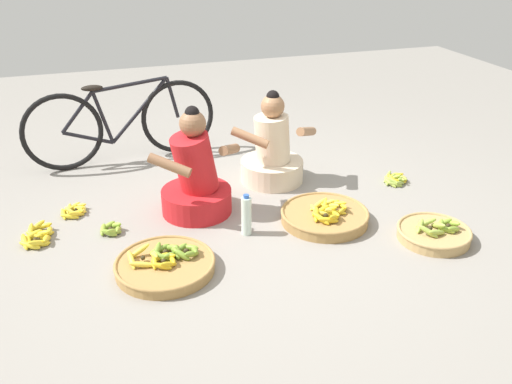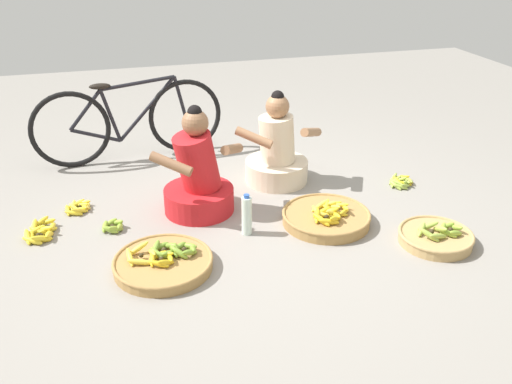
# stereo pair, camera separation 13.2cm
# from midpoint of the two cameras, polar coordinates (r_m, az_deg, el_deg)

# --- Properties ---
(ground_plane) EXTENTS (10.00, 10.00, 0.00)m
(ground_plane) POSITION_cam_midpoint_polar(r_m,az_deg,el_deg) (3.97, -1.83, -3.32)
(ground_plane) COLOR gray
(vendor_woman_front) EXTENTS (0.72, 0.55, 0.82)m
(vendor_woman_front) POSITION_cam_midpoint_polar(r_m,az_deg,el_deg) (4.05, -7.17, 1.28)
(vendor_woman_front) COLOR red
(vendor_woman_front) RESTS_ON ground
(vendor_woman_behind) EXTENTS (0.75, 0.52, 0.77)m
(vendor_woman_behind) POSITION_cam_midpoint_polar(r_m,az_deg,el_deg) (4.53, 0.86, 4.02)
(vendor_woman_behind) COLOR beige
(vendor_woman_behind) RESTS_ON ground
(bicycle_leaning) EXTENTS (1.70, 0.24, 0.73)m
(bicycle_leaning) POSITION_cam_midpoint_polar(r_m,az_deg,el_deg) (5.05, -14.43, 6.93)
(bicycle_leaning) COLOR black
(bicycle_leaning) RESTS_ON ground
(banana_basket_front_left) EXTENTS (0.50, 0.50, 0.16)m
(banana_basket_front_left) POSITION_cam_midpoint_polar(r_m,az_deg,el_deg) (3.94, 17.02, -4.08)
(banana_basket_front_left) COLOR tan
(banana_basket_front_left) RESTS_ON ground
(banana_basket_front_center) EXTENTS (0.64, 0.64, 0.16)m
(banana_basket_front_center) POSITION_cam_midpoint_polar(r_m,az_deg,el_deg) (4.00, 6.20, -2.43)
(banana_basket_front_center) COLOR #A87F47
(banana_basket_front_center) RESTS_ON ground
(banana_basket_near_bicycle) EXTENTS (0.63, 0.63, 0.15)m
(banana_basket_near_bicycle) POSITION_cam_midpoint_polar(r_m,az_deg,el_deg) (3.50, -10.44, -7.35)
(banana_basket_near_bicycle) COLOR #A87F47
(banana_basket_near_bicycle) RESTS_ON ground
(loose_bananas_back_left) EXTENTS (0.24, 0.25, 0.08)m
(loose_bananas_back_left) POSITION_cam_midpoint_polar(r_m,az_deg,el_deg) (4.72, 13.47, 1.30)
(loose_bananas_back_left) COLOR gold
(loose_bananas_back_left) RESTS_ON ground
(loose_bananas_mid_left) EXTENTS (0.24, 0.33, 0.09)m
(loose_bananas_mid_left) POSITION_cam_midpoint_polar(r_m,az_deg,el_deg) (4.07, -22.52, -4.27)
(loose_bananas_mid_left) COLOR gold
(loose_bananas_mid_left) RESTS_ON ground
(loose_bananas_near_vendor) EXTENTS (0.21, 0.23, 0.08)m
(loose_bananas_near_vendor) POSITION_cam_midpoint_polar(r_m,az_deg,el_deg) (4.33, -19.12, -1.84)
(loose_bananas_near_vendor) COLOR yellow
(loose_bananas_near_vendor) RESTS_ON ground
(loose_bananas_mid_right) EXTENTS (0.18, 0.18, 0.08)m
(loose_bananas_mid_right) POSITION_cam_midpoint_polar(r_m,az_deg,el_deg) (3.99, -15.66, -3.72)
(loose_bananas_mid_right) COLOR #8CAD38
(loose_bananas_mid_right) RESTS_ON ground
(water_bottle) EXTENTS (0.07, 0.07, 0.30)m
(water_bottle) POSITION_cam_midpoint_polar(r_m,az_deg,el_deg) (3.79, -2.00, -2.46)
(water_bottle) COLOR silver
(water_bottle) RESTS_ON ground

